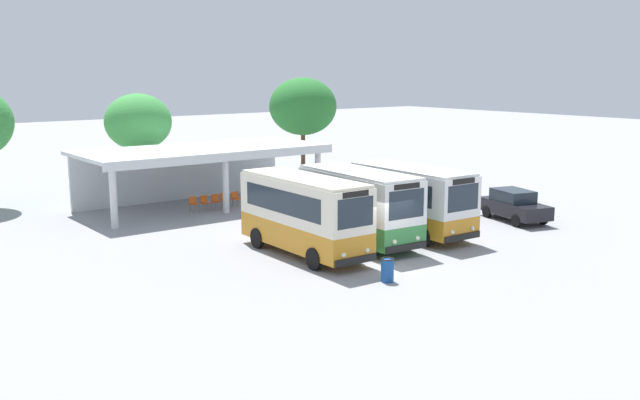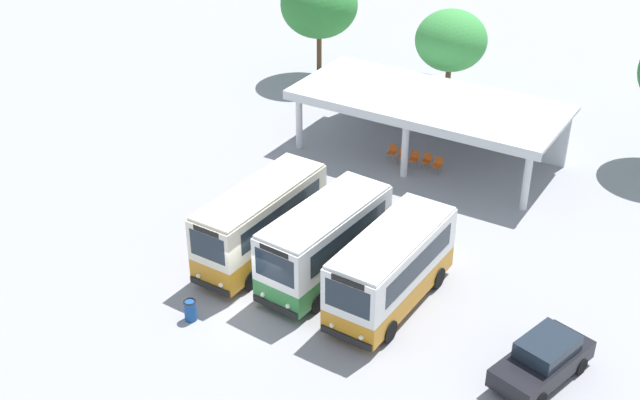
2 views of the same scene
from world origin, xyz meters
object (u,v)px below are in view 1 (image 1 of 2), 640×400
Objects in this scene: city_bus_middle_cream at (411,198)px; waiting_chair_middle_seat at (216,200)px; waiting_chair_fourth_seat at (225,199)px; city_bus_second_in_row at (359,204)px; waiting_chair_end_by_column at (194,203)px; waiting_chair_second_from_end at (205,202)px; city_bus_nearest_orange at (304,212)px; litter_bin_apron at (387,270)px; parked_car_flank at (514,205)px; waiting_chair_fifth_seat at (236,198)px.

city_bus_middle_cream is 12.03m from waiting_chair_middle_seat.
waiting_chair_middle_seat is 0.68m from waiting_chair_fourth_seat.
city_bus_second_in_row is 11.46m from waiting_chair_end_by_column.
city_bus_second_in_row is at bearing -80.41° from waiting_chair_second_from_end.
city_bus_second_in_row is 7.96× the size of waiting_chair_second_from_end.
city_bus_second_in_row is at bearing 1.62° from city_bus_nearest_orange.
waiting_chair_end_by_column is at bearing -179.44° from waiting_chair_fourth_seat.
litter_bin_apron reaches higher than waiting_chair_middle_seat.
parked_car_flank is 5.11× the size of waiting_chair_middle_seat.
parked_car_flank is 5.11× the size of waiting_chair_end_by_column.
city_bus_second_in_row is at bearing -90.66° from waiting_chair_fifth_seat.
city_bus_second_in_row reaches higher than waiting_chair_end_by_column.
city_bus_second_in_row is at bearing -77.19° from waiting_chair_end_by_column.
litter_bin_apron is (-2.45, -16.25, -0.07)m from waiting_chair_fourth_seat.
waiting_chair_end_by_column is (-12.19, 12.30, -0.30)m from parked_car_flank.
parked_car_flank is at bearing -8.93° from city_bus_middle_cream.
waiting_chair_fourth_seat is (1.33, 0.11, 0.00)m from waiting_chair_second_from_end.
waiting_chair_fifth_seat is at bearing 128.02° from parked_car_flank.
waiting_chair_second_from_end is 16.18m from litter_bin_apron.
city_bus_middle_cream is at bearing -63.35° from waiting_chair_end_by_column.
litter_bin_apron is at bearing -162.75° from parked_car_flank.
city_bus_second_in_row is 1.56× the size of parked_car_flank.
city_bus_middle_cream is 1.55× the size of parked_car_flank.
city_bus_second_in_row reaches higher than waiting_chair_second_from_end.
city_bus_middle_cream is 12.32m from waiting_chair_second_from_end.
city_bus_middle_cream is 7.89× the size of waiting_chair_fifth_seat.
parked_car_flank is at bearing -4.94° from city_bus_nearest_orange.
city_bus_middle_cream reaches higher than waiting_chair_fifth_seat.
waiting_chair_fourth_seat is at bearing 92.76° from city_bus_second_in_row.
city_bus_nearest_orange is 11.64m from waiting_chair_fifth_seat.
city_bus_second_in_row is 7.96× the size of waiting_chair_fourth_seat.
waiting_chair_end_by_column is at bearing 134.74° from parked_car_flank.
waiting_chair_fifth_seat is at bearing 89.34° from city_bus_second_in_row.
waiting_chair_second_from_end is at bearing 133.35° from parked_car_flank.
parked_car_flank is at bearing -7.05° from city_bus_second_in_row.
waiting_chair_fourth_seat is 16.43m from litter_bin_apron.
parked_car_flank is 5.11× the size of waiting_chair_second_from_end.
waiting_chair_fifth_seat is (2.65, -0.10, 0.00)m from waiting_chair_end_by_column.
waiting_chair_end_by_column and waiting_chair_fourth_seat have the same top height.
city_bus_second_in_row is 6.09m from litter_bin_apron.
city_bus_nearest_orange is 8.30× the size of waiting_chair_middle_seat.
waiting_chair_fourth_seat is at bearing 4.62° from waiting_chair_second_from_end.
litter_bin_apron is (-1.79, -16.11, -0.07)m from waiting_chair_middle_seat.
waiting_chair_middle_seat and waiting_chair_fifth_seat have the same top height.
parked_car_flank is at bearing -48.27° from waiting_chair_middle_seat.
city_bus_middle_cream is (3.13, -0.17, -0.05)m from city_bus_second_in_row.
waiting_chair_middle_seat is (0.66, -0.03, 0.00)m from waiting_chair_second_from_end.
waiting_chair_middle_seat is 0.96× the size of litter_bin_apron.
waiting_chair_middle_seat is at bearing 96.23° from city_bus_second_in_row.
city_bus_second_in_row is at bearing -83.77° from waiting_chair_middle_seat.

